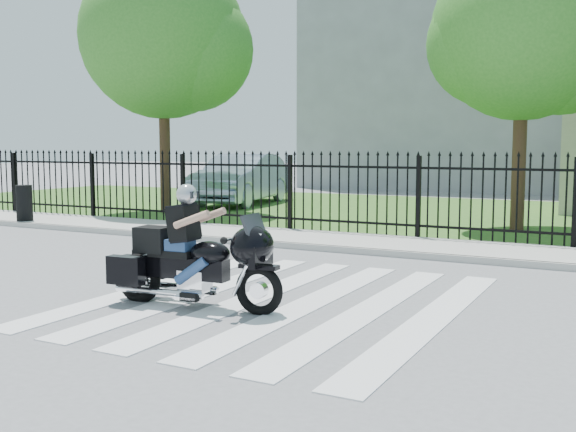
% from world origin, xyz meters
% --- Properties ---
extents(ground, '(120.00, 120.00, 0.00)m').
position_xyz_m(ground, '(0.00, 0.00, 0.00)').
color(ground, slate).
rests_on(ground, ground).
extents(crosswalk, '(5.00, 5.50, 0.01)m').
position_xyz_m(crosswalk, '(0.00, 0.00, 0.01)').
color(crosswalk, silver).
rests_on(crosswalk, ground).
extents(sidewalk, '(40.00, 2.00, 0.12)m').
position_xyz_m(sidewalk, '(0.00, 5.00, 0.06)').
color(sidewalk, '#ADAAA3').
rests_on(sidewalk, ground).
extents(curb, '(40.00, 0.12, 0.12)m').
position_xyz_m(curb, '(0.00, 4.00, 0.06)').
color(curb, '#ADAAA3').
rests_on(curb, ground).
extents(grass_strip, '(40.00, 12.00, 0.02)m').
position_xyz_m(grass_strip, '(0.00, 12.00, 0.01)').
color(grass_strip, '#2B5B1F').
rests_on(grass_strip, ground).
extents(iron_fence, '(26.00, 0.04, 1.80)m').
position_xyz_m(iron_fence, '(0.00, 6.00, 0.90)').
color(iron_fence, black).
rests_on(iron_fence, ground).
extents(tree_left, '(4.80, 4.80, 7.58)m').
position_xyz_m(tree_left, '(-8.50, 8.50, 5.17)').
color(tree_left, '#382316').
rests_on(tree_left, ground).
extents(tree_mid, '(4.20, 4.20, 6.78)m').
position_xyz_m(tree_mid, '(1.50, 9.00, 4.67)').
color(tree_mid, '#382316').
rests_on(tree_mid, ground).
extents(building_tall, '(15.00, 10.00, 12.00)m').
position_xyz_m(building_tall, '(-3.00, 26.00, 6.00)').
color(building_tall, '#96989E').
rests_on(building_tall, ground).
extents(motorcycle_rider, '(2.38, 0.81, 1.57)m').
position_xyz_m(motorcycle_rider, '(-0.83, -0.80, 0.64)').
color(motorcycle_rider, black).
rests_on(motorcycle_rider, ground).
extents(parked_car, '(2.57, 5.40, 1.71)m').
position_xyz_m(parked_car, '(-7.97, 11.91, 0.87)').
color(parked_car, '#A7BAD3').
rests_on(parked_car, grass_strip).
extents(litter_bin, '(0.52, 0.52, 0.90)m').
position_xyz_m(litter_bin, '(-9.67, 4.30, 0.57)').
color(litter_bin, black).
rests_on(litter_bin, sidewalk).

